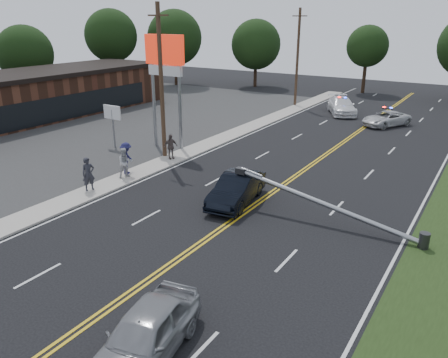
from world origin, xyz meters
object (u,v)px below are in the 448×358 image
Objects in this scene: emergency_a at (386,119)px; emergency_b at (342,106)px; bystander_b at (125,163)px; bystander_d at (171,147)px; waiting_sedan at (145,335)px; fallen_streetlight at (334,207)px; small_sign at (112,116)px; pylon_sign at (165,65)px; utility_pole_far at (297,58)px; bystander_a at (88,174)px; utility_pole_mid at (161,83)px; bystander_c at (126,158)px; crashed_sedan at (237,189)px.

emergency_a is 5.78m from emergency_b.
bystander_d is at bearing 27.58° from bystander_b.
waiting_sedan is 18.25m from bystander_d.
fallen_streetlight is 21.94m from emergency_a.
small_sign is 23.57m from emergency_a.
fallen_streetlight is at bearing -53.80° from emergency_a.
pylon_sign is 4.46× the size of bystander_b.
utility_pole_far is 22.72m from bystander_d.
small_sign is 23.16m from emergency_b.
pylon_sign is 4.76× the size of bystander_d.
pylon_sign is 8.54m from bystander_b.
bystander_a reaches higher than emergency_a.
utility_pole_mid reaches higher than bystander_a.
pylon_sign is 2.55m from utility_pole_mid.
emergency_b is at bearing 63.26° from small_sign.
bystander_a is (5.44, -7.18, -1.28)m from small_sign.
waiting_sedan is (13.04, -16.94, -5.24)m from pylon_sign.
small_sign is 22.35m from waiting_sedan.
utility_pole_far is at bearing 77.69° from small_sign.
small_sign is 9.10m from bystander_a.
utility_pole_mid is 5.35× the size of bystander_a.
emergency_b is at bearing 69.69° from pylon_sign.
bystander_d is at bearing -131.50° from emergency_b.
bystander_d is at bearing -3.35° from small_sign.
fallen_streetlight is at bearing -16.64° from utility_pole_mid.
emergency_a is 2.34× the size of bystander_c.
crashed_sedan is 8.21m from bystander_a.
emergency_b is at bearing 13.42° from bystander_a.
emergency_b is (5.60, 20.63, -4.28)m from utility_pole_mid.
utility_pole_far reaches higher than small_sign.
bystander_b is at bearing -39.12° from small_sign.
utility_pole_mid reaches higher than bystander_c.
bystander_c is at bearing -159.09° from bystander_d.
bystander_c is at bearing -179.50° from fallen_streetlight.
pylon_sign reaches higher than fallen_streetlight.
bystander_c is (0.48, -26.11, -3.98)m from utility_pole_far.
bystander_b is (-7.39, -0.48, 0.25)m from crashed_sedan.
bystander_c is (5.28, -4.11, -1.23)m from small_sign.
bystander_d is (2.12, -2.33, -5.04)m from pylon_sign.
bystander_b reaches higher than crashed_sedan.
emergency_b is at bearing -33.58° from bystander_c.
emergency_b is (-2.64, 24.75, 0.04)m from crashed_sedan.
small_sign is at bearing 30.18° from bystander_c.
bystander_b is (-12.54, -0.59, 0.10)m from fallen_streetlight.
pylon_sign reaches higher than bystander_b.
pylon_sign is at bearing 157.78° from fallen_streetlight.
emergency_a is (-2.79, 21.76, -0.28)m from fallen_streetlight.
crashed_sedan is at bearing -26.53° from utility_pole_mid.
bystander_a reaches higher than bystander_d.
utility_pole_mid and utility_pole_far have the same top height.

